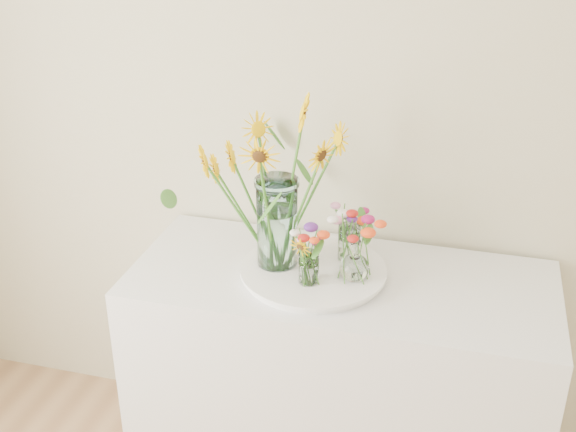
{
  "coord_description": "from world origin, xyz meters",
  "views": [
    {
      "loc": [
        0.23,
        -0.09,
        2.12
      ],
      "look_at": [
        -0.3,
        1.9,
        1.11
      ],
      "focal_mm": 45.0,
      "sensor_mm": 36.0,
      "label": 1
    }
  ],
  "objects_px": {
    "tray": "(313,273)",
    "mason_jar": "(277,223)",
    "small_vase_b": "(355,260)",
    "small_vase_a": "(309,268)",
    "small_vase_c": "(349,243)",
    "counter": "(337,386)"
  },
  "relations": [
    {
      "from": "small_vase_a",
      "to": "small_vase_b",
      "type": "xyz_separation_m",
      "value": [
        0.13,
        0.06,
        0.01
      ]
    },
    {
      "from": "mason_jar",
      "to": "small_vase_b",
      "type": "bearing_deg",
      "value": -5.92
    },
    {
      "from": "counter",
      "to": "small_vase_c",
      "type": "xyz_separation_m",
      "value": [
        0.01,
        0.08,
        0.54
      ]
    },
    {
      "from": "tray",
      "to": "small_vase_a",
      "type": "bearing_deg",
      "value": -86.74
    },
    {
      "from": "small_vase_a",
      "to": "small_vase_b",
      "type": "bearing_deg",
      "value": 25.63
    },
    {
      "from": "mason_jar",
      "to": "small_vase_a",
      "type": "relative_size",
      "value": 2.81
    },
    {
      "from": "counter",
      "to": "small_vase_c",
      "type": "relative_size",
      "value": 10.99
    },
    {
      "from": "small_vase_b",
      "to": "small_vase_c",
      "type": "relative_size",
      "value": 1.1
    },
    {
      "from": "small_vase_b",
      "to": "small_vase_c",
      "type": "height_order",
      "value": "small_vase_b"
    },
    {
      "from": "small_vase_c",
      "to": "tray",
      "type": "bearing_deg",
      "value": -136.74
    },
    {
      "from": "counter",
      "to": "tray",
      "type": "bearing_deg",
      "value": -170.32
    },
    {
      "from": "small_vase_a",
      "to": "tray",
      "type": "bearing_deg",
      "value": 93.26
    },
    {
      "from": "mason_jar",
      "to": "small_vase_b",
      "type": "relative_size",
      "value": 2.21
    },
    {
      "from": "counter",
      "to": "tray",
      "type": "height_order",
      "value": "tray"
    },
    {
      "from": "tray",
      "to": "mason_jar",
      "type": "bearing_deg",
      "value": 178.87
    },
    {
      "from": "tray",
      "to": "mason_jar",
      "type": "xyz_separation_m",
      "value": [
        -0.12,
        0.0,
        0.17
      ]
    },
    {
      "from": "mason_jar",
      "to": "counter",
      "type": "bearing_deg",
      "value": 3.47
    },
    {
      "from": "tray",
      "to": "small_vase_b",
      "type": "distance_m",
      "value": 0.16
    },
    {
      "from": "small_vase_a",
      "to": "mason_jar",
      "type": "bearing_deg",
      "value": 144.67
    },
    {
      "from": "counter",
      "to": "small_vase_b",
      "type": "xyz_separation_m",
      "value": [
        0.05,
        -0.04,
        0.54
      ]
    },
    {
      "from": "tray",
      "to": "small_vase_b",
      "type": "xyz_separation_m",
      "value": [
        0.14,
        -0.02,
        0.08
      ]
    },
    {
      "from": "small_vase_a",
      "to": "small_vase_c",
      "type": "bearing_deg",
      "value": 62.77
    }
  ]
}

